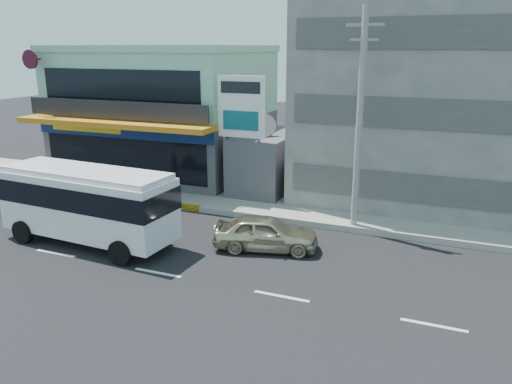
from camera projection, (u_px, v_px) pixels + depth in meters
ground at (158, 273)px, 19.05m from camera, size 120.00×120.00×0.00m
sidewalk at (342, 212)px, 25.67m from camera, size 70.00×5.00×0.30m
shop_building at (167, 114)px, 33.22m from camera, size 12.40×11.70×8.00m
concrete_building at (462, 72)px, 26.85m from camera, size 16.00×12.00×14.00m
gap_structure at (269, 163)px, 29.24m from camera, size 3.00×6.00×3.50m
satellite_dish at (263, 135)px, 27.84m from camera, size 1.50×1.50×0.15m
billboard at (241, 114)px, 26.04m from camera, size 2.60×0.18×6.90m
utility_pole_near at (360, 121)px, 22.04m from camera, size 1.60×0.30×10.00m
minibus at (87, 200)px, 21.41m from camera, size 8.09×3.18×3.33m
sedan at (266, 233)px, 21.07m from camera, size 4.70×2.79×1.50m
motorcycle_rider at (134, 194)px, 27.03m from camera, size 1.64×1.07×1.99m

